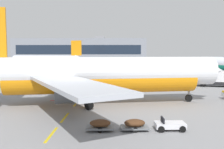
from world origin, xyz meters
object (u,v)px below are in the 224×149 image
airliner_foreground (98,74)px  ground_power_truck (216,78)px  airliner_mid_left (47,61)px  baggage_train (135,124)px

airliner_foreground → ground_power_truck: 28.58m
airliner_mid_left → baggage_train: (28.31, -75.10, -3.09)m
airliner_foreground → ground_power_truck: (22.18, 17.88, -2.30)m
airliner_foreground → baggage_train: size_ratio=4.02×
airliner_mid_left → ground_power_truck: 65.60m
airliner_foreground → airliner_mid_left: size_ratio=1.10×
airliner_mid_left → baggage_train: size_ratio=3.64×
airliner_foreground → airliner_mid_left: airliner_foreground is taller
airliner_foreground → airliner_mid_left: 68.54m
airliner_foreground → airliner_mid_left: bearing=110.8°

